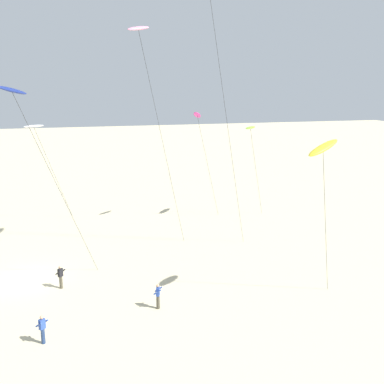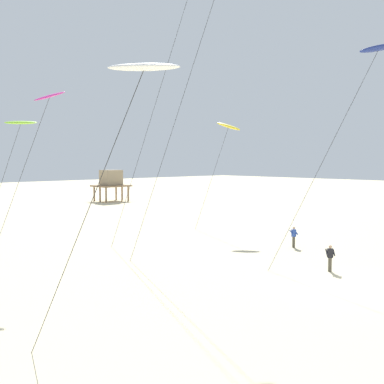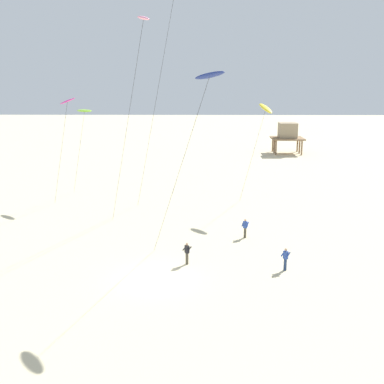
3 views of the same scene
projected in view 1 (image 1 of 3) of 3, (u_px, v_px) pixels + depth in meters
ground_plane at (26, 280)px, 33.41m from camera, size 260.00×260.00×0.00m
kite_navy at (13, 93)px, 27.18m from camera, size 5.30×5.75×14.03m
kite_lime at (250, 128)px, 45.89m from camera, size 3.58×3.78×9.93m
kite_pink at (139, 33)px, 33.28m from camera, size 4.68×5.45×18.26m
kite_white at (34, 127)px, 44.07m from camera, size 3.95×4.30×10.23m
kite_magenta at (198, 117)px, 44.43m from camera, size 3.97×4.10×11.55m
kite_yellow at (323, 149)px, 26.96m from camera, size 2.97×3.79×10.85m
kite_flyer_nearest at (61, 276)px, 31.90m from camera, size 0.73×0.73×1.67m
kite_flyer_middle at (158, 295)px, 28.98m from camera, size 0.68×0.66×1.67m
kite_flyer_furthest at (42, 329)px, 25.02m from camera, size 0.73×0.73×1.67m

